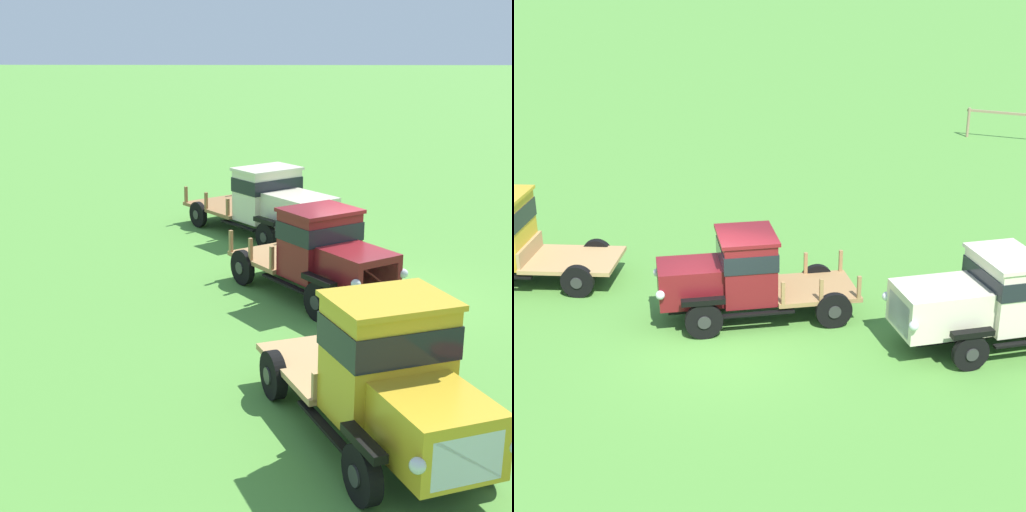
# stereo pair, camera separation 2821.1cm
# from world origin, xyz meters

# --- Properties ---
(ground_plane) EXTENTS (240.00, 240.00, 0.00)m
(ground_plane) POSITION_xyz_m (0.00, 0.00, 0.00)
(ground_plane) COLOR #518E38
(vintage_truck_foreground_near) EXTENTS (5.14, 3.29, 2.28)m
(vintage_truck_foreground_near) POSITION_xyz_m (-6.63, 0.63, 1.16)
(vintage_truck_foreground_near) COLOR black
(vintage_truck_foreground_near) RESTS_ON ground
(vintage_truck_second_in_line) EXTENTS (4.58, 3.80, 2.05)m
(vintage_truck_second_in_line) POSITION_xyz_m (-0.24, 1.11, 1.09)
(vintage_truck_second_in_line) COLOR black
(vintage_truck_second_in_line) RESTS_ON ground
(vintage_truck_midrow_center) EXTENTS (5.35, 4.70, 2.01)m
(vintage_truck_midrow_center) POSITION_xyz_m (5.12, 2.19, 1.05)
(vintage_truck_midrow_center) COLOR black
(vintage_truck_midrow_center) RESTS_ON ground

